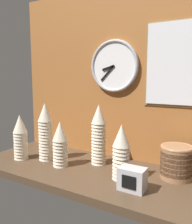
{
  "coord_description": "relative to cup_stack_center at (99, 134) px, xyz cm",
  "views": [
    {
      "loc": [
        56.18,
        -107.61,
        50.51
      ],
      "look_at": [
        -10.31,
        4.0,
        31.49
      ],
      "focal_mm": 38.0,
      "sensor_mm": 36.0,
      "label": 1
    }
  ],
  "objects": [
    {
      "name": "menu_board",
      "position": [
        46.25,
        15.62,
        40.14
      ],
      "size": [
        49.34,
        1.32,
        46.32
      ],
      "color": "olive"
    },
    {
      "name": "cup_stack_center_right",
      "position": [
        20.3,
        -12.76,
        -3.71
      ],
      "size": [
        8.76,
        8.76,
        27.81
      ],
      "color": "beige",
      "rests_on": "ground_plane"
    },
    {
      "name": "cup_stack_center_left",
      "position": [
        -17.1,
        -14.29,
        -4.64
      ],
      "size": [
        8.76,
        8.76,
        25.96
      ],
      "color": "beige",
      "rests_on": "ground_plane"
    },
    {
      "name": "bowl_stack_right",
      "position": [
        43.87,
        2.42,
        -8.83
      ],
      "size": [
        16.27,
        16.27,
        16.81
      ],
      "color": "#996B47",
      "rests_on": "ground_plane"
    },
    {
      "name": "cup_stack_far_left",
      "position": [
        -46.11,
        -17.38,
        -3.71
      ],
      "size": [
        8.76,
        8.76,
        27.81
      ],
      "color": "beige",
      "rests_on": "ground_plane"
    },
    {
      "name": "cup_stack_center",
      "position": [
        0.0,
        0.0,
        0.0
      ],
      "size": [
        8.76,
        8.76,
        35.23
      ],
      "color": "beige",
      "rests_on": "ground_plane"
    },
    {
      "name": "wall_tiled_back",
      "position": [
        11.31,
        17.77,
        34.88
      ],
      "size": [
        160.0,
        3.0,
        105.0
      ],
      "color": "#A3602D",
      "rests_on": "ground_plane"
    },
    {
      "name": "wall_clock",
      "position": [
        2.11,
        14.74,
        39.63
      ],
      "size": [
        31.59,
        2.7,
        31.59
      ],
      "color": "white"
    },
    {
      "name": "cup_stack_left",
      "position": [
        -31.5,
        -10.61,
        0.0
      ],
      "size": [
        8.76,
        8.76,
        35.23
      ],
      "color": "beige",
      "rests_on": "ground_plane"
    },
    {
      "name": "ground_plane",
      "position": [
        11.31,
        -8.73,
        -19.62
      ],
      "size": [
        160.0,
        56.0,
        4.0
      ],
      "primitive_type": "cube",
      "color": "#4C3826"
    },
    {
      "name": "napkin_dispenser",
      "position": [
        29.79,
        -21.11,
        -12.41
      ],
      "size": [
        11.97,
        8.25,
        10.4
      ],
      "color": "#B7B7BC",
      "rests_on": "ground_plane"
    }
  ]
}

